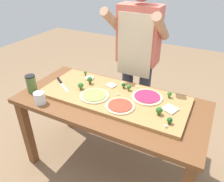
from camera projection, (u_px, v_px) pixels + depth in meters
ground_plane at (111, 164)px, 2.20m from camera, size 8.00×8.00×0.00m
prep_table at (110, 111)px, 1.86m from camera, size 1.58×0.75×0.77m
cutting_board at (113, 96)px, 1.84m from camera, size 1.24×0.53×0.03m
chefs_knife at (61, 83)px, 2.00m from camera, size 0.26×0.18×0.02m
pizza_whole_beet_magenta at (147, 97)px, 1.79m from camera, size 0.26×0.26×0.02m
pizza_whole_pesto_green at (94, 95)px, 1.81m from camera, size 0.25×0.25×0.02m
pizza_whole_tomato_red at (120, 106)px, 1.68m from camera, size 0.23×0.23×0.02m
pizza_slice_near_right at (111, 85)px, 1.96m from camera, size 0.09×0.09×0.01m
pizza_slice_far_right at (89, 78)px, 2.08m from camera, size 0.10×0.10×0.01m
pizza_slice_center at (170, 109)px, 1.64m from camera, size 0.13×0.13×0.01m
broccoli_floret_center_left at (90, 80)px, 1.98m from camera, size 0.05×0.05×0.07m
broccoli_floret_center_right at (169, 94)px, 1.78m from camera, size 0.04×0.04×0.06m
broccoli_floret_back_left at (129, 87)px, 1.88m from camera, size 0.04×0.04×0.05m
broccoli_floret_front_mid at (85, 73)px, 2.13m from camera, size 0.03×0.03×0.05m
broccoli_floret_front_left at (81, 85)px, 1.89m from camera, size 0.05×0.05×0.07m
broccoli_floret_back_right at (159, 110)px, 1.58m from camera, size 0.05×0.05×0.06m
broccoli_floret_front_right at (170, 120)px, 1.49m from camera, size 0.04×0.04×0.05m
broccoli_floret_back_mid at (124, 85)px, 1.91m from camera, size 0.04×0.04×0.05m
cheese_crumble_a at (137, 87)px, 1.93m from camera, size 0.02×0.02×0.01m
cheese_crumble_b at (166, 126)px, 1.47m from camera, size 0.02×0.02×0.02m
cheese_crumble_c at (122, 84)px, 1.97m from camera, size 0.03×0.03×0.02m
cheese_crumble_d at (118, 94)px, 1.82m from camera, size 0.02×0.02×0.02m
flour_cup at (40, 99)px, 1.75m from camera, size 0.09×0.09×0.10m
sauce_jar at (31, 84)px, 1.89m from camera, size 0.09×0.09×0.16m
cook_center at (138, 53)px, 2.14m from camera, size 0.54×0.39×1.67m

